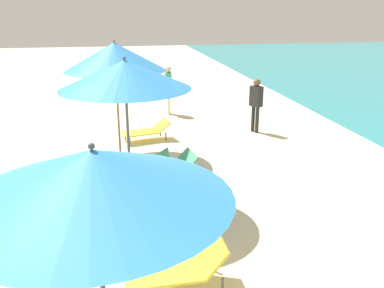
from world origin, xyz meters
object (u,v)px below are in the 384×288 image
at_px(lounger_third_inland, 179,211).
at_px(lounger_farthest_shoreside, 147,131).
at_px(lounger_second_shoreside, 179,266).
at_px(umbrella_farthest, 115,57).
at_px(lounger_farthest_inland, 139,162).
at_px(lounger_third_shoreside, 163,170).
at_px(umbrella_third, 125,75).
at_px(umbrella_second, 94,175).
at_px(person_walking_mid, 168,85).
at_px(person_walking_far, 256,100).

height_order(lounger_third_inland, lounger_farthest_shoreside, lounger_third_inland).
bearing_deg(lounger_second_shoreside, lounger_third_inland, -100.05).
distance_m(umbrella_farthest, lounger_farthest_inland, 2.54).
xyz_separation_m(lounger_second_shoreside, lounger_third_shoreside, (0.22, 3.47, -0.02)).
bearing_deg(umbrella_farthest, lounger_third_shoreside, -65.21).
bearing_deg(umbrella_third, lounger_third_inland, -52.23).
distance_m(lounger_third_shoreside, lounger_farthest_shoreside, 3.02).
bearing_deg(umbrella_second, person_walking_mid, 79.14).
xyz_separation_m(lounger_farthest_shoreside, lounger_farthest_inland, (-0.38, -2.34, -0.04)).
distance_m(lounger_farthest_inland, person_walking_mid, 5.45).
bearing_deg(lounger_farthest_inland, umbrella_farthest, -66.68).
xyz_separation_m(lounger_third_inland, umbrella_farthest, (-0.90, 3.78, 2.16)).
bearing_deg(lounger_second_shoreside, lounger_farthest_shoreside, -91.99).
height_order(lounger_second_shoreside, person_walking_mid, person_walking_mid).
relative_size(lounger_farthest_inland, person_walking_mid, 0.87).
relative_size(lounger_third_shoreside, person_walking_far, 0.97).
bearing_deg(umbrella_second, lounger_third_shoreside, 76.47).
height_order(umbrella_second, lounger_second_shoreside, umbrella_second).
distance_m(umbrella_third, lounger_third_inland, 2.50).
distance_m(umbrella_second, lounger_second_shoreside, 2.41).
bearing_deg(umbrella_farthest, lounger_third_inland, -76.59).
bearing_deg(umbrella_second, umbrella_farthest, 87.69).
distance_m(lounger_second_shoreside, lounger_third_inland, 1.59).
distance_m(lounger_third_shoreside, lounger_third_inland, 1.91).
distance_m(umbrella_second, lounger_third_inland, 3.56).
height_order(umbrella_farthest, person_walking_mid, umbrella_farthest).
height_order(lounger_second_shoreside, person_walking_far, person_walking_far).
bearing_deg(lounger_second_shoreside, lounger_third_shoreside, -94.47).
distance_m(lounger_second_shoreside, lounger_farthest_shoreside, 6.50).
distance_m(umbrella_third, umbrella_farthest, 2.80).
relative_size(lounger_third_shoreside, person_walking_mid, 0.93).
bearing_deg(lounger_second_shoreside, lounger_farthest_inland, -87.34).
distance_m(umbrella_second, person_walking_mid, 10.84).
distance_m(lounger_second_shoreside, person_walking_mid, 9.46).
bearing_deg(person_walking_far, umbrella_second, 35.70).
bearing_deg(lounger_third_inland, lounger_third_shoreside, -99.79).
relative_size(umbrella_third, lounger_third_inland, 1.98).
bearing_deg(lounger_third_inland, lounger_farthest_shoreside, -99.37).
bearing_deg(lounger_second_shoreside, person_walking_mid, -97.72).
height_order(umbrella_second, person_walking_mid, umbrella_second).
relative_size(umbrella_farthest, person_walking_mid, 1.71).
height_order(lounger_third_shoreside, umbrella_farthest, umbrella_farthest).
bearing_deg(umbrella_second, lounger_farthest_inland, 83.07).
xyz_separation_m(umbrella_farthest, lounger_farthest_shoreside, (0.77, 1.15, -2.18)).
relative_size(umbrella_third, lounger_third_shoreside, 1.80).
distance_m(umbrella_third, lounger_farthest_shoreside, 4.56).
distance_m(umbrella_second, umbrella_third, 3.79).
relative_size(lounger_second_shoreside, person_walking_mid, 0.80).
height_order(lounger_second_shoreside, lounger_third_shoreside, lounger_second_shoreside).
bearing_deg(lounger_third_shoreside, umbrella_farthest, -73.89).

